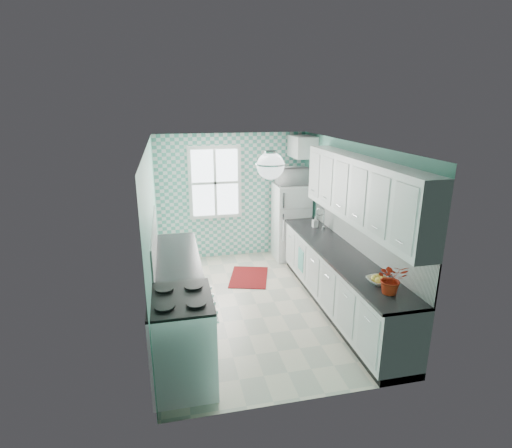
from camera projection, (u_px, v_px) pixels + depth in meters
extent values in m
cube|color=beige|center=(256.00, 304.00, 6.34)|extent=(3.00, 4.40, 0.02)
cube|color=white|center=(256.00, 144.00, 5.60)|extent=(3.00, 4.40, 0.02)
cube|color=#63AF9A|center=(233.00, 196.00, 8.03)|extent=(3.00, 0.02, 2.50)
cube|color=#63AF9A|center=(305.00, 296.00, 3.91)|extent=(3.00, 0.02, 2.50)
cube|color=#63AF9A|center=(153.00, 236.00, 5.65)|extent=(0.02, 4.40, 2.50)
cube|color=#63AF9A|center=(350.00, 223.00, 6.28)|extent=(0.02, 4.40, 2.50)
cube|color=#55AF9C|center=(233.00, 196.00, 8.01)|extent=(3.00, 0.01, 2.50)
cube|color=white|center=(215.00, 183.00, 7.83)|extent=(1.04, 0.05, 1.44)
cube|color=white|center=(215.00, 183.00, 7.81)|extent=(0.90, 0.02, 1.30)
cube|color=white|center=(360.00, 234.00, 5.92)|extent=(0.02, 3.60, 0.51)
cube|color=white|center=(154.00, 241.00, 5.61)|extent=(0.02, 2.15, 0.51)
cube|color=silver|center=(360.00, 191.00, 5.49)|extent=(0.33, 3.20, 0.90)
cube|color=silver|center=(302.00, 146.00, 7.65)|extent=(0.40, 0.74, 0.40)
cylinder|color=silver|center=(271.00, 153.00, 4.86)|extent=(0.14, 0.14, 0.04)
cylinder|color=silver|center=(271.00, 158.00, 4.88)|extent=(0.02, 0.02, 0.12)
sphere|color=white|center=(271.00, 166.00, 4.91)|extent=(0.34, 0.34, 0.34)
cube|color=white|center=(339.00, 282.00, 6.08)|extent=(0.60, 3.60, 0.90)
cube|color=black|center=(340.00, 253.00, 5.94)|extent=(0.63, 3.60, 0.04)
cube|color=white|center=(178.00, 287.00, 5.88)|extent=(0.60, 2.15, 0.90)
cube|color=black|center=(177.00, 258.00, 5.75)|extent=(0.63, 2.15, 0.04)
cube|color=silver|center=(291.00, 222.00, 8.01)|extent=(0.66, 0.63, 1.53)
cube|color=silver|center=(296.00, 209.00, 7.61)|extent=(0.65, 0.01, 0.02)
cube|color=silver|center=(283.00, 200.00, 7.49)|extent=(0.03, 0.03, 0.30)
cube|color=silver|center=(283.00, 227.00, 7.65)|extent=(0.03, 0.03, 0.54)
cube|color=silver|center=(182.00, 340.00, 4.44)|extent=(0.69, 0.87, 1.04)
cube|color=black|center=(180.00, 298.00, 4.28)|extent=(0.69, 0.87, 0.03)
cube|color=black|center=(214.00, 332.00, 4.49)|extent=(0.01, 0.57, 0.34)
cube|color=silver|center=(315.00, 231.00, 6.95)|extent=(0.43, 0.36, 0.12)
cylinder|color=silver|center=(324.00, 219.00, 6.92)|extent=(0.02, 0.02, 0.30)
torus|color=silver|center=(321.00, 209.00, 6.85)|extent=(0.16, 0.02, 0.16)
cube|color=#60070D|center=(249.00, 277.00, 7.28)|extent=(0.89, 1.08, 0.01)
cube|color=#60B7A2|center=(301.00, 260.00, 6.82)|extent=(0.07, 0.25, 0.38)
imported|color=silver|center=(379.00, 281.00, 4.88)|extent=(0.31, 0.31, 0.07)
imported|color=red|center=(392.00, 278.00, 4.59)|extent=(0.40, 0.36, 0.38)
imported|color=#A7C0C9|center=(315.00, 222.00, 7.06)|extent=(0.09, 0.09, 0.19)
imported|color=silver|center=(292.00, 176.00, 7.74)|extent=(0.60, 0.41, 0.33)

